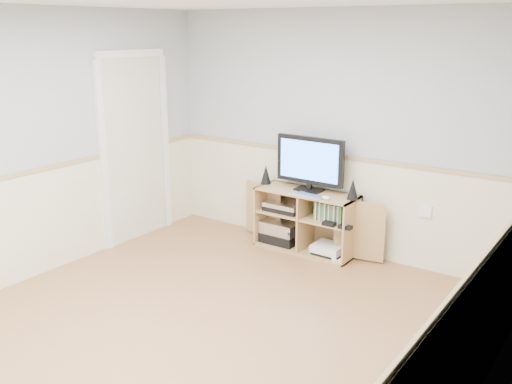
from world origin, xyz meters
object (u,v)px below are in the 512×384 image
keyboard (309,196)px  game_consoles (328,249)px  media_cabinet (308,219)px  monitor (310,162)px

keyboard → game_consoles: bearing=46.7°
media_cabinet → keyboard: size_ratio=5.33×
game_consoles → keyboard: bearing=-143.7°
monitor → game_consoles: monitor is taller
media_cabinet → game_consoles: (0.28, -0.06, -0.26)m
media_cabinet → game_consoles: size_ratio=3.78×
monitor → keyboard: 0.37m
media_cabinet → monitor: 0.63m
keyboard → monitor: bearing=130.4°
media_cabinet → monitor: bearing=-90.0°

